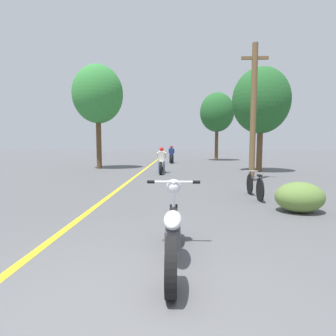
{
  "coord_description": "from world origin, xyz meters",
  "views": [
    {
      "loc": [
        0.37,
        -2.24,
        1.57
      ],
      "look_at": [
        0.09,
        5.08,
        0.9
      ],
      "focal_mm": 28.0,
      "sensor_mm": 36.0,
      "label": 1
    }
  ],
  "objects_px": {
    "roadside_tree_left": "(98,95)",
    "motorcycle_rider_far": "(171,156)",
    "roadside_tree_right_near": "(261,101)",
    "motorcycle_foreground": "(173,230)",
    "motorcycle_rider_lead": "(162,163)",
    "utility_pole": "(253,111)",
    "bicycle_parked": "(255,186)",
    "roadside_tree_right_far": "(217,113)"
  },
  "relations": [
    {
      "from": "roadside_tree_right_near",
      "to": "motorcycle_foreground",
      "type": "bearing_deg",
      "value": -111.86
    },
    {
      "from": "motorcycle_foreground",
      "to": "motorcycle_rider_far",
      "type": "height_order",
      "value": "motorcycle_rider_far"
    },
    {
      "from": "motorcycle_rider_lead",
      "to": "motorcycle_rider_far",
      "type": "xyz_separation_m",
      "value": [
        0.34,
        7.87,
        0.01
      ]
    },
    {
      "from": "roadside_tree_left",
      "to": "motorcycle_foreground",
      "type": "bearing_deg",
      "value": -69.33
    },
    {
      "from": "motorcycle_rider_far",
      "to": "roadside_tree_right_near",
      "type": "bearing_deg",
      "value": -53.04
    },
    {
      "from": "roadside_tree_right_near",
      "to": "bicycle_parked",
      "type": "distance_m",
      "value": 8.57
    },
    {
      "from": "roadside_tree_right_near",
      "to": "roadside_tree_right_far",
      "type": "bearing_deg",
      "value": 95.06
    },
    {
      "from": "motorcycle_foreground",
      "to": "motorcycle_rider_far",
      "type": "relative_size",
      "value": 1.03
    },
    {
      "from": "roadside_tree_left",
      "to": "bicycle_parked",
      "type": "distance_m",
      "value": 12.35
    },
    {
      "from": "motorcycle_rider_lead",
      "to": "motorcycle_rider_far",
      "type": "height_order",
      "value": "motorcycle_rider_far"
    },
    {
      "from": "utility_pole",
      "to": "roadside_tree_right_near",
      "type": "height_order",
      "value": "roadside_tree_right_near"
    },
    {
      "from": "utility_pole",
      "to": "roadside_tree_right_near",
      "type": "relative_size",
      "value": 0.98
    },
    {
      "from": "roadside_tree_left",
      "to": "motorcycle_rider_lead",
      "type": "bearing_deg",
      "value": -31.53
    },
    {
      "from": "roadside_tree_right_far",
      "to": "roadside_tree_left",
      "type": "xyz_separation_m",
      "value": [
        -8.77,
        -8.82,
        0.11
      ]
    },
    {
      "from": "roadside_tree_left",
      "to": "motorcycle_foreground",
      "type": "relative_size",
      "value": 3.14
    },
    {
      "from": "utility_pole",
      "to": "motorcycle_foreground",
      "type": "xyz_separation_m",
      "value": [
        -3.22,
        -7.88,
        -2.51
      ]
    },
    {
      "from": "roadside_tree_right_near",
      "to": "bicycle_parked",
      "type": "height_order",
      "value": "roadside_tree_right_near"
    },
    {
      "from": "roadside_tree_right_near",
      "to": "motorcycle_rider_lead",
      "type": "distance_m",
      "value": 6.57
    },
    {
      "from": "roadside_tree_right_near",
      "to": "roadside_tree_left",
      "type": "distance_m",
      "value": 9.84
    },
    {
      "from": "motorcycle_foreground",
      "to": "bicycle_parked",
      "type": "height_order",
      "value": "motorcycle_foreground"
    },
    {
      "from": "utility_pole",
      "to": "roadside_tree_right_near",
      "type": "distance_m",
      "value": 4.21
    },
    {
      "from": "utility_pole",
      "to": "roadside_tree_right_near",
      "type": "xyz_separation_m",
      "value": [
        1.47,
        3.81,
        1.04
      ]
    },
    {
      "from": "roadside_tree_right_far",
      "to": "bicycle_parked",
      "type": "relative_size",
      "value": 3.86
    },
    {
      "from": "roadside_tree_left",
      "to": "motorcycle_foreground",
      "type": "xyz_separation_m",
      "value": [
        5.0,
        -13.25,
        -4.25
      ]
    },
    {
      "from": "motorcycle_rider_lead",
      "to": "roadside_tree_right_near",
      "type": "bearing_deg",
      "value": 10.26
    },
    {
      "from": "bicycle_parked",
      "to": "utility_pole",
      "type": "bearing_deg",
      "value": 75.84
    },
    {
      "from": "roadside_tree_right_far",
      "to": "motorcycle_rider_far",
      "type": "bearing_deg",
      "value": -140.38
    },
    {
      "from": "roadside_tree_right_far",
      "to": "bicycle_parked",
      "type": "bearing_deg",
      "value": -94.68
    },
    {
      "from": "roadside_tree_right_far",
      "to": "motorcycle_foreground",
      "type": "bearing_deg",
      "value": -99.69
    },
    {
      "from": "roadside_tree_right_far",
      "to": "roadside_tree_left",
      "type": "relative_size",
      "value": 0.99
    },
    {
      "from": "roadside_tree_right_near",
      "to": "bicycle_parked",
      "type": "relative_size",
      "value": 3.48
    },
    {
      "from": "roadside_tree_left",
      "to": "bicycle_parked",
      "type": "bearing_deg",
      "value": -50.76
    },
    {
      "from": "motorcycle_rider_far",
      "to": "roadside_tree_right_far",
      "type": "bearing_deg",
      "value": 39.62
    },
    {
      "from": "utility_pole",
      "to": "roadside_tree_right_far",
      "type": "xyz_separation_m",
      "value": [
        0.55,
        14.2,
        1.63
      ]
    },
    {
      "from": "roadside_tree_left",
      "to": "motorcycle_rider_far",
      "type": "height_order",
      "value": "roadside_tree_left"
    },
    {
      "from": "motorcycle_foreground",
      "to": "motorcycle_rider_lead",
      "type": "bearing_deg",
      "value": 94.38
    },
    {
      "from": "utility_pole",
      "to": "roadside_tree_right_far",
      "type": "height_order",
      "value": "roadside_tree_right_far"
    },
    {
      "from": "utility_pole",
      "to": "roadside_tree_left",
      "type": "relative_size",
      "value": 0.87
    },
    {
      "from": "roadside_tree_left",
      "to": "bicycle_parked",
      "type": "xyz_separation_m",
      "value": [
        7.31,
        -8.96,
        -4.33
      ]
    },
    {
      "from": "bicycle_parked",
      "to": "motorcycle_rider_far",
      "type": "bearing_deg",
      "value": 101.09
    },
    {
      "from": "roadside_tree_right_far",
      "to": "roadside_tree_left",
      "type": "distance_m",
      "value": 12.44
    },
    {
      "from": "roadside_tree_right_far",
      "to": "motorcycle_foreground",
      "type": "relative_size",
      "value": 3.11
    }
  ]
}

